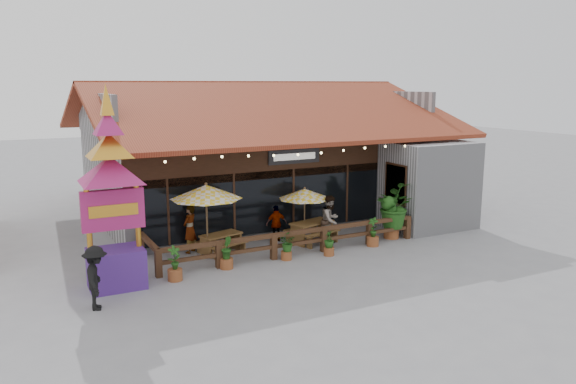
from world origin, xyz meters
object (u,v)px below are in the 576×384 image
picnic_table_right (312,228)px  thai_sign_tower (111,175)px  umbrella_right (305,194)px  pedestrian (96,278)px  tropical_plant (392,207)px  umbrella_left (206,192)px  picnic_table_left (221,240)px

picnic_table_right → thai_sign_tower: size_ratio=0.31×
umbrella_right → pedestrian: (-8.13, -3.22, -0.98)m
thai_sign_tower → tropical_plant: 10.85m
tropical_plant → umbrella_right: bearing=160.8°
picnic_table_right → tropical_plant: tropical_plant is taller
umbrella_left → picnic_table_right: bearing=-0.3°
thai_sign_tower → pedestrian: bearing=-118.8°
umbrella_right → tropical_plant: bearing=-19.2°
tropical_plant → picnic_table_right: bearing=163.0°
umbrella_left → picnic_table_right: umbrella_left is taller
tropical_plant → pedestrian: tropical_plant is taller
tropical_plant → umbrella_left: bearing=172.4°
umbrella_left → thai_sign_tower: (-3.39, -1.62, 1.08)m
umbrella_left → picnic_table_left: (0.58, 0.22, -1.83)m
picnic_table_left → thai_sign_tower: thai_sign_tower is taller
picnic_table_right → tropical_plant: 3.28m
thai_sign_tower → tropical_plant: (10.62, 0.65, -2.15)m
umbrella_right → picnic_table_right: 1.35m
umbrella_left → thai_sign_tower: thai_sign_tower is taller
pedestrian → tropical_plant: bearing=-69.0°
pedestrian → umbrella_left: bearing=-43.3°
thai_sign_tower → tropical_plant: bearing=3.5°
umbrella_right → pedestrian: umbrella_right is taller
umbrella_right → picnic_table_right: umbrella_right is taller
umbrella_right → pedestrian: size_ratio=1.22×
umbrella_left → picnic_table_right: (4.17, -0.02, -1.77)m
thai_sign_tower → pedestrian: (-0.78, -1.42, -2.52)m
picnic_table_left → thai_sign_tower: (-3.97, -1.84, 2.92)m
picnic_table_left → tropical_plant: size_ratio=0.81×
picnic_table_right → pedestrian: 8.88m
umbrella_right → picnic_table_right: (0.21, -0.20, -1.31)m
umbrella_left → picnic_table_left: size_ratio=1.83×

